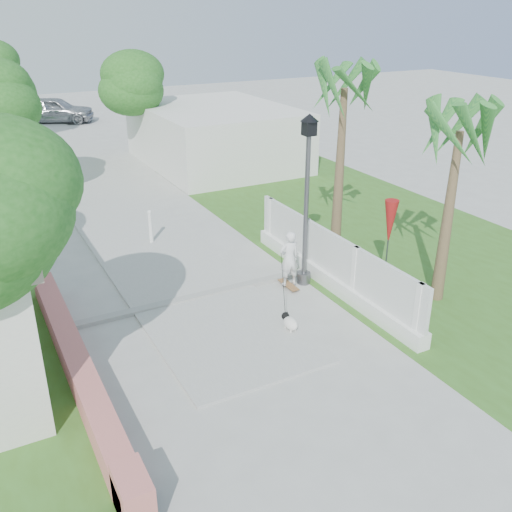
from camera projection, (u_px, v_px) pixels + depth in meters
ground at (332, 450)px, 9.48m from camera, size 90.00×90.00×0.00m
path_strip at (77, 168)px, 25.63m from camera, size 3.20×36.00×0.06m
curb at (195, 297)px, 14.31m from camera, size 6.50×0.25×0.10m
grass_right at (368, 227)px, 18.94m from camera, size 8.00×20.00×0.01m
pink_wall at (82, 377)px, 10.81m from camera, size 0.45×8.20×0.80m
lattice_fence at (331, 267)px, 14.76m from camera, size 0.35×7.00×1.50m
building_right at (216, 135)px, 26.07m from camera, size 6.00×8.00×2.60m
street_lamp at (307, 196)px, 14.18m from camera, size 0.44×0.44×4.44m
bollard at (150, 226)px, 17.41m from camera, size 0.14×0.14×1.09m
patio_umbrella at (390, 223)px, 14.49m from camera, size 0.36×0.36×2.30m
tree_path_right at (140, 84)px, 25.59m from camera, size 3.00×3.00×4.79m
palm_far at (344, 100)px, 14.88m from camera, size 1.80×1.80×5.30m
palm_near at (459, 142)px, 12.77m from camera, size 1.80×1.80×4.70m
skateboarder at (285, 277)px, 13.87m from camera, size 1.37×2.09×1.57m
dog at (290, 322)px, 12.83m from camera, size 0.29×0.61×0.42m
parked_car at (54, 110)px, 35.31m from camera, size 5.03×3.55×1.59m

